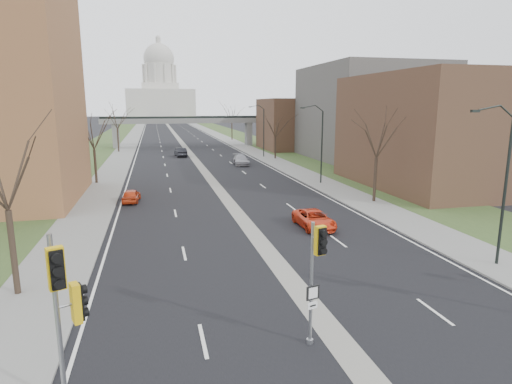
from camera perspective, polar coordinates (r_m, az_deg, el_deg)
name	(u,v)px	position (r m, az deg, el deg)	size (l,w,h in m)	color
ground	(348,353)	(16.80, 12.16, -20.24)	(700.00, 700.00, 0.00)	black
road_surface	(171,129)	(163.15, -11.26, 8.21)	(20.00, 600.00, 0.01)	black
median_strip	(171,129)	(163.15, -11.26, 8.21)	(1.20, 600.00, 0.02)	gray
sidewalk_right	(203,129)	(164.06, -7.03, 8.38)	(4.00, 600.00, 0.12)	gray
sidewalk_left	(138,129)	(163.11, -15.52, 8.03)	(4.00, 600.00, 0.12)	gray
grass_verge_right	(219,128)	(164.85, -4.94, 8.43)	(8.00, 600.00, 0.10)	#283E1C
grass_verge_left	(120,130)	(163.43, -17.64, 7.92)	(8.00, 600.00, 0.10)	#283E1C
commercial_block_near	(441,131)	(50.99, 23.50, 7.45)	(16.00, 20.00, 12.00)	#533527
commercial_block_mid	(369,113)	(73.40, 14.81, 10.14)	(18.00, 22.00, 15.00)	#55534E
commercial_block_far	(298,124)	(87.63, 5.60, 8.99)	(14.00, 14.00, 10.00)	#533527
pedestrian_bridge	(184,124)	(93.10, -9.56, 8.94)	(34.00, 3.00, 6.45)	slate
capitol	(160,92)	(333.00, -12.65, 12.93)	(48.00, 42.00, 55.75)	#B8B5A8
streetlight_near	(498,141)	(25.71, 29.56, 5.97)	(2.61, 0.20, 8.70)	black
streetlight_mid	(316,122)	(48.10, 7.95, 9.24)	(2.61, 0.20, 8.70)	black
streetlight_far	(259,116)	(72.93, 0.42, 10.08)	(2.61, 0.20, 8.70)	black
tree_left_a	(2,155)	(21.89, -30.81, 4.29)	(7.20, 7.20, 9.40)	#382B21
tree_left_b	(93,128)	(51.27, -20.95, 7.92)	(6.75, 6.75, 8.81)	#382B21
tree_left_c	(116,115)	(85.06, -18.11, 9.79)	(7.65, 7.65, 9.99)	#382B21
tree_right_a	(378,130)	(39.92, 15.93, 8.01)	(7.20, 7.20, 9.40)	#382B21
tree_right_b	(275,124)	(70.59, 2.62, 9.10)	(6.30, 6.30, 8.22)	#382B21
tree_right_c	(232,112)	(109.55, -3.26, 10.59)	(7.65, 7.65, 9.99)	#382B21
signal_pole_left	(65,298)	(13.35, -24.15, -12.80)	(0.89, 1.23, 5.35)	gray
signal_pole_median	(316,263)	(15.50, 8.04, -9.34)	(0.60, 0.79, 4.71)	gray
car_left_near	(131,195)	(40.99, -16.31, -0.44)	(1.44, 3.58, 1.22)	red
car_left_far	(181,152)	(75.71, -10.02, 5.27)	(1.63, 4.66, 1.54)	black
car_right_near	(314,219)	(31.42, 7.75, -3.60)	(2.11, 4.58, 1.27)	red
car_right_mid	(241,160)	(64.00, -2.05, 4.30)	(2.10, 5.16, 1.50)	#929299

